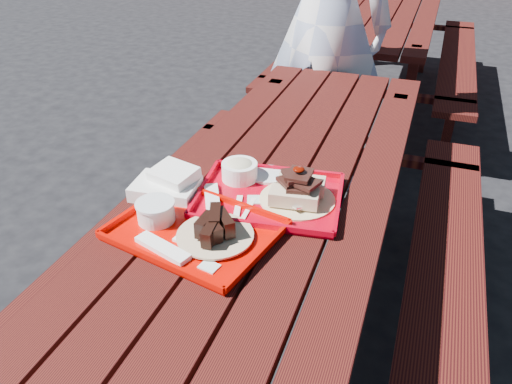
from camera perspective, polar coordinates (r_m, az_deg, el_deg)
ground at (r=2.08m, az=1.48°, el=-17.45°), size 60.00×60.00×0.00m
picnic_table_near at (r=1.69m, az=1.73°, el=-4.97°), size 1.41×2.40×0.75m
picnic_table_far at (r=4.24m, az=14.36°, el=17.01°), size 1.41×2.40×0.75m
near_tray at (r=1.52m, az=1.68°, el=0.53°), size 0.47×0.39×0.14m
far_tray at (r=1.38m, az=-7.36°, el=-4.08°), size 0.49×0.41×0.07m
white_cloth at (r=1.56m, az=-10.02°, el=0.85°), size 0.21×0.17×0.08m
person at (r=2.82m, az=8.06°, el=18.95°), size 0.78×0.59×1.92m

